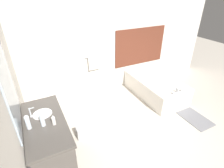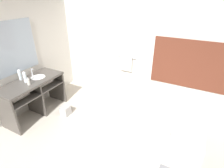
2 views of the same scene
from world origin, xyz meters
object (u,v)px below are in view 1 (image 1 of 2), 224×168
(water_bottle_1, at_px, (28,122))
(waste_bin, at_px, (81,132))
(bathtub, at_px, (155,86))
(soap_dispenser, at_px, (54,121))
(water_bottle_2, at_px, (42,120))

(water_bottle_1, relative_size, waste_bin, 1.07)
(bathtub, relative_size, water_bottle_1, 7.24)
(soap_dispenser, bearing_deg, water_bottle_2, 161.53)
(bathtub, height_order, water_bottle_1, water_bottle_1)
(soap_dispenser, bearing_deg, waste_bin, 38.93)
(water_bottle_1, distance_m, water_bottle_2, 0.21)
(water_bottle_1, xyz_separation_m, water_bottle_2, (0.20, -0.03, 0.00))
(soap_dispenser, distance_m, waste_bin, 1.07)
(soap_dispenser, relative_size, waste_bin, 0.74)
(water_bottle_1, relative_size, soap_dispenser, 1.46)
(bathtub, height_order, water_bottle_2, water_bottle_2)
(water_bottle_2, distance_m, waste_bin, 1.17)
(water_bottle_1, bearing_deg, bathtub, 15.83)
(water_bottle_1, bearing_deg, water_bottle_2, -9.02)
(water_bottle_1, bearing_deg, soap_dispenser, -13.22)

